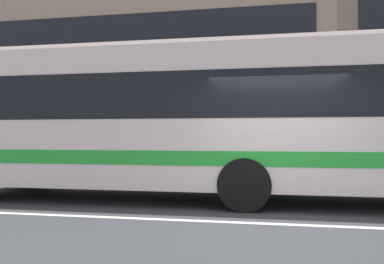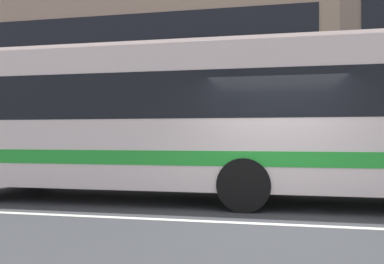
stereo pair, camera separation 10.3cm
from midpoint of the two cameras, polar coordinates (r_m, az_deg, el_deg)
name	(u,v)px [view 1 (the left image)]	position (r m, az deg, el deg)	size (l,w,h in m)	color
ground_plane	(278,224)	(6.76, 11.50, -12.56)	(160.00, 160.00, 0.00)	#383A3E
lane_centre_line	(278,224)	(6.76, 11.50, -12.53)	(60.00, 0.16, 0.01)	silver
apartment_block_left	(143,75)	(22.52, -7.04, 7.88)	(18.55, 10.84, 9.42)	tan
transit_bus	(213,117)	(8.87, 2.65, 2.13)	(12.00, 2.65, 3.31)	silver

